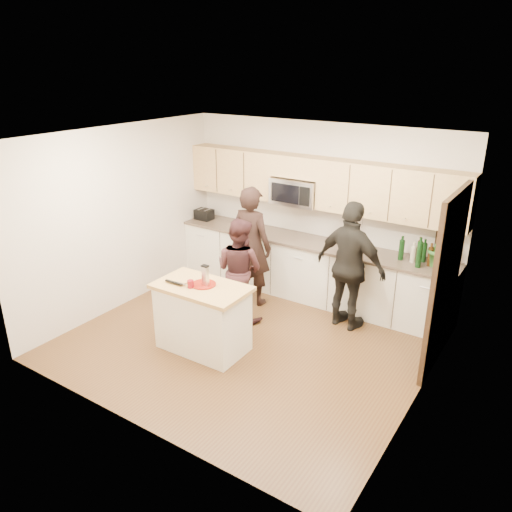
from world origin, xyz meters
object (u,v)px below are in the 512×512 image
Objects in this scene: toaster at (204,214)px; woman_center at (239,270)px; island at (203,317)px; woman_left at (251,246)px; woman_right at (350,267)px.

woman_center is at bearing -36.66° from toaster.
woman_center is at bearing 94.82° from island.
woman_left is (1.41, -0.62, -0.11)m from toaster.
island is 0.66× the size of woman_right.
woman_right is at bearing -154.90° from woman_center.
woman_right is at bearing -10.27° from toaster.
woman_right reaches higher than island.
woman_center reaches higher than toaster.
island is at bearing 61.14° from woman_right.
woman_left reaches higher than woman_center.
toaster is at bearing 0.79° from woman_right.
woman_left is (-0.25, 1.49, 0.46)m from island.
woman_right reaches higher than woman_center.
woman_left is 1.21× the size of woman_center.
woman_right reaches higher than toaster.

